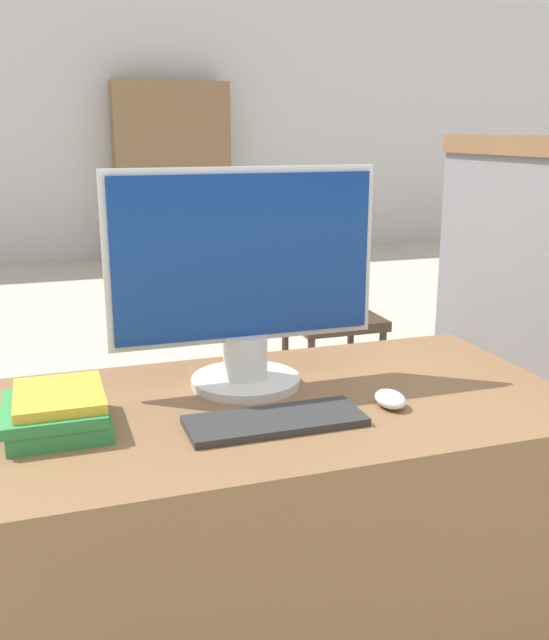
% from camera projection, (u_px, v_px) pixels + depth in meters
% --- Properties ---
extents(wall_back, '(12.00, 0.06, 2.80)m').
position_uv_depth(wall_back, '(78.00, 123.00, 7.26)').
color(wall_back, silver).
rests_on(wall_back, ground_plane).
extents(desk, '(1.31, 0.70, 0.75)m').
position_uv_depth(desk, '(278.00, 549.00, 1.67)').
color(desk, brown).
rests_on(desk, ground_plane).
extents(carrel_divider, '(0.07, 0.79, 1.32)m').
position_uv_depth(carrel_divider, '(521.00, 393.00, 1.84)').
color(carrel_divider, slate).
rests_on(carrel_divider, ground_plane).
extents(monitor, '(0.62, 0.26, 0.50)m').
position_uv_depth(monitor, '(244.00, 281.00, 1.61)').
color(monitor, silver).
rests_on(monitor, desk).
extents(keyboard, '(0.36, 0.14, 0.02)m').
position_uv_depth(keyboard, '(275.00, 421.00, 1.45)').
color(keyboard, '#2D2D2D').
rests_on(keyboard, desk).
extents(mouse, '(0.06, 0.09, 0.04)m').
position_uv_depth(mouse, '(390.00, 399.00, 1.54)').
color(mouse, white).
rests_on(mouse, desk).
extents(book_stack, '(0.20, 0.22, 0.08)m').
position_uv_depth(book_stack, '(57.00, 412.00, 1.42)').
color(book_stack, '#2D7F42').
rests_on(book_stack, desk).
extents(far_chair, '(0.44, 0.44, 0.87)m').
position_uv_depth(far_chair, '(327.00, 301.00, 3.67)').
color(far_chair, '#38281E').
rests_on(far_chair, ground_plane).
extents(bookshelf_far, '(1.19, 0.32, 1.82)m').
position_uv_depth(bookshelf_far, '(172.00, 172.00, 7.45)').
color(bookshelf_far, '#846042').
rests_on(bookshelf_far, ground_plane).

